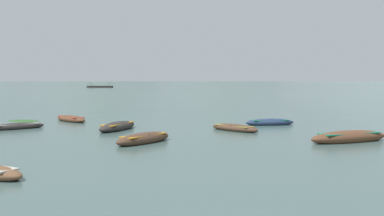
{
  "coord_description": "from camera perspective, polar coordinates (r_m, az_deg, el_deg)",
  "views": [
    {
      "loc": [
        -0.8,
        -6.02,
        3.05
      ],
      "look_at": [
        0.16,
        27.07,
        0.97
      ],
      "focal_mm": 41.87,
      "sensor_mm": 36.0,
      "label": 1
    }
  ],
  "objects": [
    {
      "name": "rowboat_1",
      "position": [
        27.1,
        5.43,
        -2.55
      ],
      "size": [
        3.13,
        3.49,
        0.49
      ],
      "color": "#4C3323",
      "rests_on": "ground"
    },
    {
      "name": "mountain_3",
      "position": [
        2313.7,
        3.81,
        6.64
      ],
      "size": [
        849.87,
        849.87,
        252.5
      ],
      "primitive_type": "cone",
      "color": "#56665B",
      "rests_on": "ground"
    },
    {
      "name": "ground_plane",
      "position": [
        1506.02,
        -1.64,
        3.48
      ],
      "size": [
        6000.0,
        6000.0,
        0.0
      ],
      "primitive_type": "plane",
      "color": "#425B56"
    },
    {
      "name": "rowboat_0",
      "position": [
        23.47,
        19.37,
        -3.54
      ],
      "size": [
        4.68,
        2.81,
        0.7
      ],
      "color": "brown",
      "rests_on": "ground"
    },
    {
      "name": "rowboat_8",
      "position": [
        29.95,
        -21.37,
        -2.21
      ],
      "size": [
        3.25,
        2.96,
        0.48
      ],
      "color": "#2D2826",
      "rests_on": "ground"
    },
    {
      "name": "ferry_0",
      "position": [
        181.29,
        -11.64,
        2.7
      ],
      "size": [
        10.04,
        4.53,
        2.54
      ],
      "color": "#2D2826",
      "rests_on": "ground"
    },
    {
      "name": "rowboat_4",
      "position": [
        27.82,
        -9.47,
        -2.35
      ],
      "size": [
        2.47,
        4.29,
        0.62
      ],
      "color": "#2D2826",
      "rests_on": "ground"
    },
    {
      "name": "weed_patch_1",
      "position": [
        35.56,
        -20.69,
        -1.56
      ],
      "size": [
        3.15,
        2.77,
        0.14
      ],
      "primitive_type": "ellipsoid",
      "rotation": [
        0.0,
        0.0,
        2.66
      ],
      "color": "#2D5628",
      "rests_on": "ground"
    },
    {
      "name": "rowboat_5",
      "position": [
        30.78,
        9.89,
        -1.83
      ],
      "size": [
        3.52,
        1.6,
        0.55
      ],
      "color": "navy",
      "rests_on": "ground"
    },
    {
      "name": "mountain_2",
      "position": [
        2469.34,
        -11.7,
        7.4
      ],
      "size": [
        923.98,
        923.98,
        340.59
      ],
      "primitive_type": "cone",
      "color": "#56665B",
      "rests_on": "ground"
    },
    {
      "name": "rowboat_6",
      "position": [
        34.23,
        -15.17,
        -1.35
      ],
      "size": [
        3.34,
        3.74,
        0.55
      ],
      "color": "brown",
      "rests_on": "ground"
    },
    {
      "name": "rowboat_7",
      "position": [
        21.93,
        -6.17,
        -3.91
      ],
      "size": [
        3.06,
        3.64,
        0.62
      ],
      "color": "#4C3323",
      "rests_on": "ground"
    }
  ]
}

